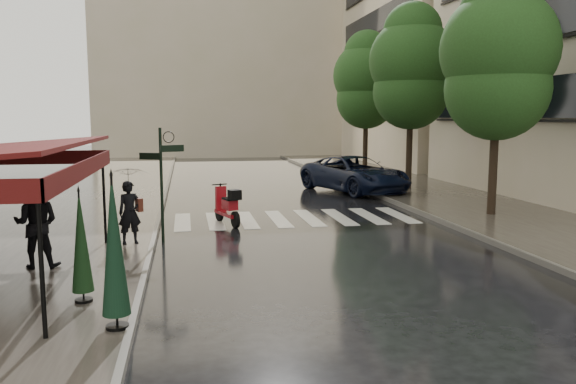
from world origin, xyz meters
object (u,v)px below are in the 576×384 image
object	(u,v)px
scooter	(228,207)
parked_car	(355,174)
pedestrian_terrace	(36,223)
pedestrian_with_umbrella	(129,181)
parasol_back	(81,242)
parasol_front	(114,246)

from	to	relation	value
scooter	parked_car	xyz separation A→B (m)	(6.28, 6.96, 0.24)
parked_car	scooter	bearing A→B (deg)	-151.82
pedestrian_terrace	scooter	distance (m)	6.57
pedestrian_with_umbrella	parasol_back	xyz separation A→B (m)	(-0.39, -4.64, -0.53)
parasol_back	parasol_front	bearing A→B (deg)	-62.49
pedestrian_with_umbrella	parasol_front	bearing A→B (deg)	-107.59
parasol_back	pedestrian_terrace	bearing A→B (deg)	117.89
pedestrian_terrace	parasol_front	bearing A→B (deg)	120.12
scooter	parasol_back	bearing A→B (deg)	-130.66
parasol_front	pedestrian_terrace	bearing A→B (deg)	117.76
pedestrian_terrace	parked_car	bearing A→B (deg)	-130.14
pedestrian_with_umbrella	parasol_back	distance (m)	4.69
pedestrian_terrace	pedestrian_with_umbrella	bearing A→B (deg)	-128.43
parked_car	parasol_front	bearing A→B (deg)	-138.53
scooter	parasol_back	xyz separation A→B (m)	(-3.10, -7.38, 0.64)
pedestrian_with_umbrella	scooter	distance (m)	4.02
pedestrian_terrace	parasol_back	bearing A→B (deg)	120.26
parked_car	parasol_front	distance (m)	17.98
pedestrian_terrace	parked_car	distance (m)	15.93
pedestrian_terrace	parasol_back	world-z (taller)	parasol_back
parasol_front	parasol_back	distance (m)	1.61
scooter	parasol_front	size ratio (longest dim) A/B	0.75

